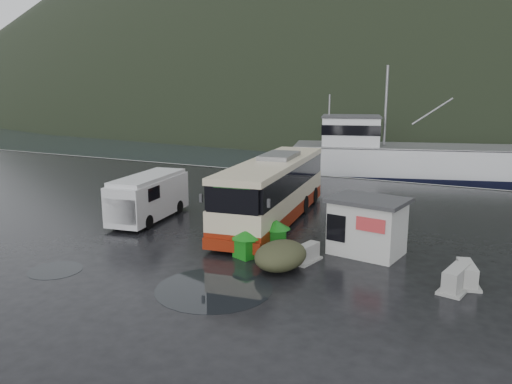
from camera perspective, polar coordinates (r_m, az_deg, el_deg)
The scene contains 15 objects.
ground at distance 24.74m, azimuth -2.55°, elevation -5.78°, with size 160.00×160.00×0.00m, color black.
harbor_water at distance 131.34m, azimuth 21.50°, elevation 7.77°, with size 300.00×180.00×0.02m, color black.
quay_edge at distance 42.86m, azimuth 10.45°, elevation 1.59°, with size 160.00×0.60×1.50m, color #999993.
headland at distance 270.73m, azimuth 26.37°, elevation 9.05°, with size 780.00×540.00×570.00m, color black.
coach_bus at distance 28.73m, azimuth 2.00°, elevation -3.26°, with size 3.28×13.29×3.76m, color beige, non-canonical shape.
white_van at distance 29.62m, azimuth -12.02°, elevation -3.06°, with size 2.15×6.25×2.61m, color silver, non-canonical shape.
waste_bin_left at distance 24.00m, azimuth 2.33°, elevation -6.34°, with size 0.97×0.97×1.34m, color #147517, non-canonical shape.
waste_bin_right at distance 22.66m, azimuth -1.10°, elevation -7.44°, with size 0.94×0.94×1.30m, color #147517, non-canonical shape.
dome_tent at distance 21.35m, azimuth 2.82°, elevation -8.69°, with size 2.06×2.89×1.14m, color #363922, non-canonical shape.
ticket_kiosk at distance 23.69m, azimuth 12.45°, elevation -6.86°, with size 3.34×2.53×2.61m, color beige, non-canonical shape.
jersey_barrier_a at distance 22.22m, azimuth 5.78°, elevation -7.90°, with size 0.77×1.54×0.77m, color #999993, non-canonical shape.
jersey_barrier_b at distance 21.30m, azimuth 22.83°, elevation -9.70°, with size 0.85×1.69×0.85m, color #999993, non-canonical shape.
jersey_barrier_c at distance 20.58m, azimuth 21.75°, elevation -10.37°, with size 0.89×1.77×0.89m, color #999993, non-canonical shape.
fishing_trawler at distance 50.38m, azimuth 17.89°, elevation 2.73°, with size 27.59×6.04×11.03m, color silver, non-canonical shape.
puddles at distance 19.85m, azimuth -8.66°, elevation -10.43°, with size 10.32×4.61×0.01m.
Camera 1 is at (11.43, -20.63, 7.48)m, focal length 35.00 mm.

